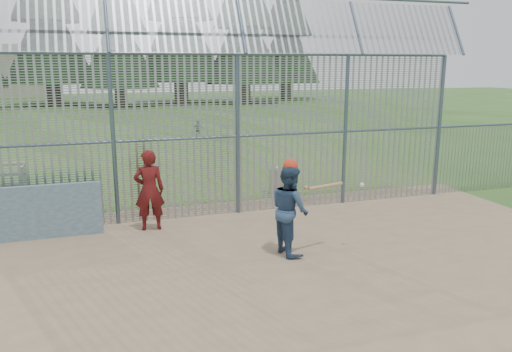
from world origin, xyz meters
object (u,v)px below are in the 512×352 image
object	(u,v)px
dugout_wall	(42,212)
trash_can	(277,181)
batter	(290,210)
onlooker	(149,190)

from	to	relation	value
dugout_wall	trash_can	size ratio (longest dim) A/B	3.05
dugout_wall	batter	world-z (taller)	batter
trash_can	batter	bearing A→B (deg)	-107.36
batter	trash_can	world-z (taller)	batter
batter	trash_can	xyz separation A→B (m)	(1.44, 4.61, -0.55)
onlooker	trash_can	xyz separation A→B (m)	(3.95, 2.25, -0.57)
dugout_wall	batter	xyz separation A→B (m)	(4.81, -2.44, 0.31)
onlooker	trash_can	world-z (taller)	onlooker
batter	trash_can	bearing A→B (deg)	-24.06
dugout_wall	onlooker	distance (m)	2.33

